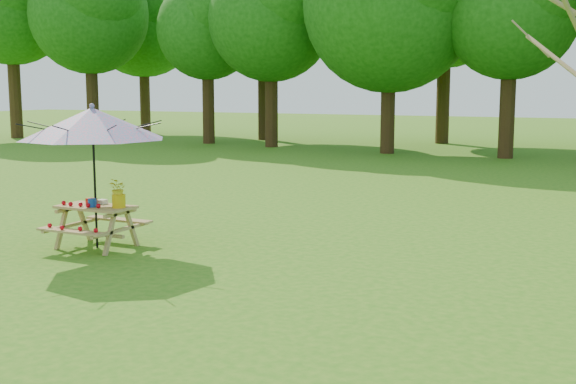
% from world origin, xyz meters
% --- Properties ---
extents(ground, '(120.00, 120.00, 0.00)m').
position_xyz_m(ground, '(0.00, 0.00, 0.00)').
color(ground, '#2D7215').
rests_on(ground, ground).
extents(picnic_table, '(1.20, 1.32, 0.67)m').
position_xyz_m(picnic_table, '(-3.54, 3.59, 0.33)').
color(picnic_table, olive).
rests_on(picnic_table, ground).
extents(patio_umbrella, '(2.73, 2.73, 2.26)m').
position_xyz_m(patio_umbrella, '(-3.54, 3.59, 1.95)').
color(patio_umbrella, black).
rests_on(patio_umbrella, ground).
extents(produce_bins, '(0.31, 0.43, 0.13)m').
position_xyz_m(produce_bins, '(-3.58, 3.61, 0.72)').
color(produce_bins, '#B8180E').
rests_on(produce_bins, picnic_table).
extents(tomatoes_row, '(0.77, 0.13, 0.07)m').
position_xyz_m(tomatoes_row, '(-3.69, 3.41, 0.71)').
color(tomatoes_row, red).
rests_on(tomatoes_row, picnic_table).
extents(flower_bucket, '(0.34, 0.32, 0.45)m').
position_xyz_m(flower_bucket, '(-3.09, 3.61, 0.91)').
color(flower_bucket, '#E4AF0C').
rests_on(flower_bucket, picnic_table).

